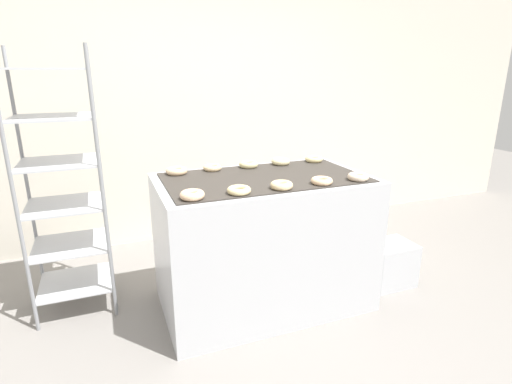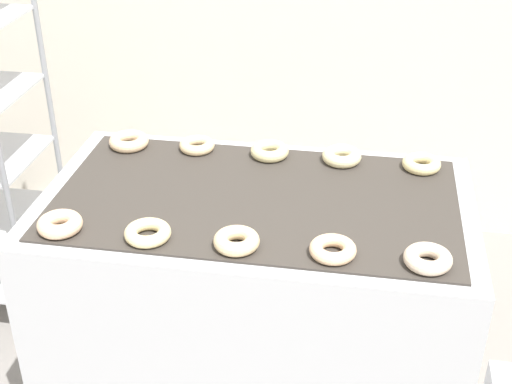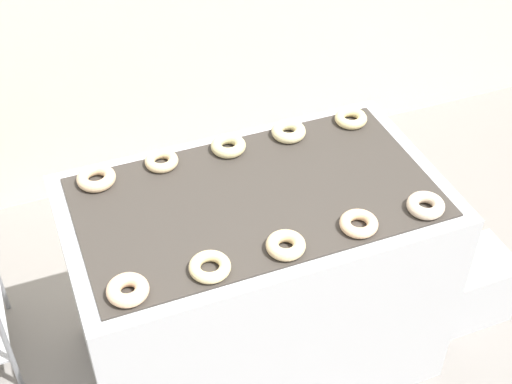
{
  "view_description": "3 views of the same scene",
  "coord_description": "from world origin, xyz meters",
  "px_view_note": "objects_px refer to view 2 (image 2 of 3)",
  "views": [
    {
      "loc": [
        -1.0,
        -1.73,
        1.63
      ],
      "look_at": [
        0.0,
        0.82,
        0.8
      ],
      "focal_mm": 28.0,
      "sensor_mm": 36.0,
      "label": 1
    },
    {
      "loc": [
        0.34,
        -1.34,
        2.14
      ],
      "look_at": [
        0.0,
        0.67,
        0.97
      ],
      "focal_mm": 50.0,
      "sensor_mm": 36.0,
      "label": 2
    },
    {
      "loc": [
        -0.73,
        -1.18,
        2.69
      ],
      "look_at": [
        0.0,
        0.67,
        0.97
      ],
      "focal_mm": 50.0,
      "sensor_mm": 36.0,
      "label": 3
    }
  ],
  "objects_px": {
    "donut_near_right": "(333,249)",
    "donut_far_left": "(197,145)",
    "donut_far_center": "(270,151)",
    "donut_far_right": "(342,156)",
    "donut_near_leftmost": "(60,224)",
    "donut_far_rightmost": "(421,164)",
    "fryer_machine": "(256,310)",
    "donut_far_leftmost": "(129,141)",
    "donut_near_left": "(148,233)",
    "donut_near_center": "(237,241)",
    "donut_near_rightmost": "(428,259)"
  },
  "relations": [
    {
      "from": "donut_near_rightmost",
      "to": "donut_far_center",
      "type": "height_order",
      "value": "same"
    },
    {
      "from": "donut_far_center",
      "to": "donut_far_right",
      "type": "height_order",
      "value": "donut_far_right"
    },
    {
      "from": "donut_near_center",
      "to": "donut_near_right",
      "type": "height_order",
      "value": "donut_near_center"
    },
    {
      "from": "donut_near_leftmost",
      "to": "donut_far_center",
      "type": "relative_size",
      "value": 0.98
    },
    {
      "from": "donut_near_leftmost",
      "to": "donut_far_right",
      "type": "xyz_separation_m",
      "value": [
        0.82,
        0.6,
        -0.0
      ]
    },
    {
      "from": "donut_near_right",
      "to": "donut_far_left",
      "type": "height_order",
      "value": "donut_near_right"
    },
    {
      "from": "donut_far_rightmost",
      "to": "donut_far_center",
      "type": "bearing_deg",
      "value": 179.21
    },
    {
      "from": "donut_far_leftmost",
      "to": "donut_far_center",
      "type": "height_order",
      "value": "same"
    },
    {
      "from": "donut_near_center",
      "to": "donut_near_right",
      "type": "xyz_separation_m",
      "value": [
        0.28,
        0.01,
        -0.0
      ]
    },
    {
      "from": "donut_near_leftmost",
      "to": "donut_far_center",
      "type": "distance_m",
      "value": 0.82
    },
    {
      "from": "donut_far_left",
      "to": "donut_far_center",
      "type": "relative_size",
      "value": 0.93
    },
    {
      "from": "donut_near_right",
      "to": "donut_far_center",
      "type": "height_order",
      "value": "donut_far_center"
    },
    {
      "from": "donut_near_leftmost",
      "to": "donut_far_left",
      "type": "height_order",
      "value": "donut_near_leftmost"
    },
    {
      "from": "fryer_machine",
      "to": "donut_far_center",
      "type": "bearing_deg",
      "value": 89.95
    },
    {
      "from": "donut_far_rightmost",
      "to": "donut_near_rightmost",
      "type": "bearing_deg",
      "value": -90.2
    },
    {
      "from": "donut_far_leftmost",
      "to": "donut_far_right",
      "type": "xyz_separation_m",
      "value": [
        0.8,
        0.01,
        0.0
      ]
    },
    {
      "from": "donut_near_left",
      "to": "donut_far_center",
      "type": "bearing_deg",
      "value": 64.82
    },
    {
      "from": "donut_near_leftmost",
      "to": "donut_far_right",
      "type": "distance_m",
      "value": 1.02
    },
    {
      "from": "donut_near_center",
      "to": "donut_far_left",
      "type": "distance_m",
      "value": 0.66
    },
    {
      "from": "donut_near_right",
      "to": "donut_far_right",
      "type": "height_order",
      "value": "donut_far_right"
    },
    {
      "from": "donut_near_right",
      "to": "donut_near_rightmost",
      "type": "height_order",
      "value": "donut_near_rightmost"
    },
    {
      "from": "donut_near_right",
      "to": "fryer_machine",
      "type": "bearing_deg",
      "value": 133.25
    },
    {
      "from": "fryer_machine",
      "to": "donut_near_rightmost",
      "type": "xyz_separation_m",
      "value": [
        0.54,
        -0.3,
        0.5
      ]
    },
    {
      "from": "donut_near_center",
      "to": "donut_far_right",
      "type": "xyz_separation_m",
      "value": [
        0.27,
        0.6,
        0.0
      ]
    },
    {
      "from": "donut_far_left",
      "to": "donut_far_rightmost",
      "type": "height_order",
      "value": "donut_far_rightmost"
    },
    {
      "from": "donut_far_center",
      "to": "donut_far_right",
      "type": "relative_size",
      "value": 0.99
    },
    {
      "from": "donut_far_center",
      "to": "donut_near_leftmost",
      "type": "bearing_deg",
      "value": -132.9
    },
    {
      "from": "fryer_machine",
      "to": "donut_far_rightmost",
      "type": "distance_m",
      "value": 0.79
    },
    {
      "from": "donut_near_right",
      "to": "donut_far_rightmost",
      "type": "relative_size",
      "value": 1.01
    },
    {
      "from": "fryer_machine",
      "to": "donut_near_left",
      "type": "relative_size",
      "value": 10.18
    },
    {
      "from": "donut_near_left",
      "to": "donut_far_leftmost",
      "type": "distance_m",
      "value": 0.64
    },
    {
      "from": "donut_far_left",
      "to": "donut_near_rightmost",
      "type": "bearing_deg",
      "value": -36.49
    },
    {
      "from": "donut_far_leftmost",
      "to": "donut_far_center",
      "type": "relative_size",
      "value": 1.05
    },
    {
      "from": "donut_near_center",
      "to": "donut_near_rightmost",
      "type": "relative_size",
      "value": 0.99
    },
    {
      "from": "donut_near_right",
      "to": "donut_far_left",
      "type": "xyz_separation_m",
      "value": [
        -0.55,
        0.6,
        -0.0
      ]
    },
    {
      "from": "fryer_machine",
      "to": "donut_near_center",
      "type": "height_order",
      "value": "donut_near_center"
    },
    {
      "from": "donut_far_leftmost",
      "to": "donut_far_center",
      "type": "xyz_separation_m",
      "value": [
        0.53,
        0.01,
        -0.0
      ]
    },
    {
      "from": "donut_near_leftmost",
      "to": "donut_far_right",
      "type": "bearing_deg",
      "value": 36.22
    },
    {
      "from": "donut_far_left",
      "to": "donut_far_right",
      "type": "bearing_deg",
      "value": -0.65
    },
    {
      "from": "donut_near_center",
      "to": "donut_far_center",
      "type": "distance_m",
      "value": 0.6
    },
    {
      "from": "fryer_machine",
      "to": "donut_far_right",
      "type": "distance_m",
      "value": 0.64
    },
    {
      "from": "donut_near_left",
      "to": "donut_far_center",
      "type": "height_order",
      "value": "donut_far_center"
    },
    {
      "from": "fryer_machine",
      "to": "donut_far_center",
      "type": "relative_size",
      "value": 10.2
    },
    {
      "from": "donut_near_left",
      "to": "donut_far_right",
      "type": "distance_m",
      "value": 0.81
    },
    {
      "from": "donut_near_center",
      "to": "donut_far_center",
      "type": "xyz_separation_m",
      "value": [
        0.01,
        0.6,
        -0.0
      ]
    },
    {
      "from": "donut_far_rightmost",
      "to": "donut_near_right",
      "type": "bearing_deg",
      "value": -114.84
    },
    {
      "from": "donut_far_left",
      "to": "donut_near_left",
      "type": "bearing_deg",
      "value": -90.53
    },
    {
      "from": "donut_far_rightmost",
      "to": "donut_far_left",
      "type": "bearing_deg",
      "value": 179.02
    },
    {
      "from": "fryer_machine",
      "to": "donut_far_leftmost",
      "type": "distance_m",
      "value": 0.79
    },
    {
      "from": "donut_near_leftmost",
      "to": "donut_far_rightmost",
      "type": "xyz_separation_m",
      "value": [
        1.1,
        0.59,
        -0.0
      ]
    }
  ]
}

